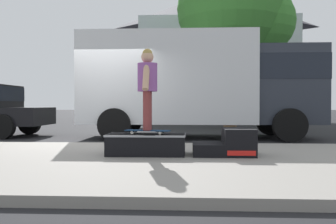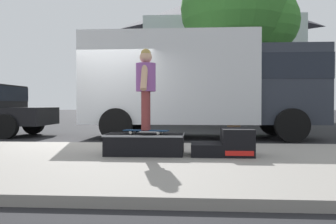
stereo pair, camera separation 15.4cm
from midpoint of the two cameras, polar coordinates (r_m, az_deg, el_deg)
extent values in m
plane|color=black|center=(9.26, -10.22, -5.04)|extent=(140.00, 140.00, 0.00)
cube|color=gray|center=(6.41, -16.97, -7.23)|extent=(50.00, 5.00, 0.12)
cube|color=black|center=(6.47, -2.88, -4.98)|extent=(1.33, 0.71, 0.36)
cube|color=gray|center=(6.45, -2.88, -3.52)|extent=(1.35, 0.73, 0.03)
cube|color=black|center=(6.43, 6.61, -5.70)|extent=(0.52, 0.73, 0.21)
cube|color=black|center=(6.46, 11.24, -4.55)|extent=(0.52, 0.73, 0.46)
cube|color=red|center=(6.11, 11.67, -6.26)|extent=(0.46, 0.01, 0.08)
cube|color=navy|center=(6.44, -2.74, -2.86)|extent=(0.80, 0.34, 0.02)
cylinder|color=silver|center=(6.46, -0.38, -3.15)|extent=(0.06, 0.04, 0.05)
cylinder|color=silver|center=(6.28, -0.81, -3.27)|extent=(0.06, 0.04, 0.05)
cylinder|color=silver|center=(6.60, -4.57, -3.06)|extent=(0.06, 0.04, 0.05)
cylinder|color=silver|center=(6.43, -5.11, -3.17)|extent=(0.06, 0.04, 0.05)
cylinder|color=brown|center=(6.51, -2.65, 0.21)|extent=(0.14, 0.14, 0.67)
cylinder|color=brown|center=(6.34, -2.84, 0.19)|extent=(0.14, 0.14, 0.67)
cylinder|color=#8C4C99|center=(6.44, -2.75, 5.35)|extent=(0.34, 0.34, 0.49)
cylinder|color=tan|center=(6.65, -2.52, 5.09)|extent=(0.11, 0.30, 0.46)
cylinder|color=tan|center=(6.23, -2.99, 5.37)|extent=(0.11, 0.30, 0.46)
sphere|color=tan|center=(6.48, -2.75, 8.43)|extent=(0.21, 0.21, 0.21)
sphere|color=tan|center=(6.48, -2.75, 8.95)|extent=(0.18, 0.18, 0.18)
cube|color=silver|center=(11.16, 0.73, 5.01)|extent=(5.00, 2.35, 2.60)
cube|color=#282D38|center=(11.47, 18.25, 3.85)|extent=(1.90, 2.16, 2.20)
cube|color=black|center=(11.50, 18.26, 6.26)|extent=(1.92, 2.19, 0.70)
cylinder|color=black|center=(12.57, 16.24, -1.41)|extent=(0.90, 0.28, 0.90)
cylinder|color=black|center=(10.29, 18.97, -1.95)|extent=(0.90, 0.28, 0.90)
cylinder|color=black|center=(12.47, -5.35, -1.39)|extent=(0.90, 0.28, 0.90)
cylinder|color=black|center=(10.17, -7.56, -1.94)|extent=(0.90, 0.28, 0.90)
cube|color=black|center=(12.36, -19.93, -0.61)|extent=(1.10, 1.85, 0.55)
cylinder|color=black|center=(13.36, -19.72, -1.67)|extent=(0.72, 0.24, 0.72)
cylinder|color=black|center=(11.70, -23.40, -2.07)|extent=(0.72, 0.24, 0.72)
cylinder|color=brown|center=(16.00, 10.39, 4.01)|extent=(0.56, 0.56, 3.62)
sphere|color=#387A2D|center=(16.50, 10.43, 15.48)|extent=(4.53, 4.53, 4.53)
sphere|color=#387A2D|center=(16.55, 14.84, 13.40)|extent=(2.95, 2.95, 2.95)
cube|color=silver|center=(24.44, 8.11, 5.78)|extent=(9.00, 7.50, 6.00)
cube|color=#B2ADA3|center=(20.37, 8.86, 2.22)|extent=(9.00, 0.50, 2.80)
pyramid|color=#38383F|center=(25.14, 8.13, 15.36)|extent=(9.54, 7.95, 2.40)
camera|label=1|loc=(0.08, -89.44, 0.01)|focal=39.59mm
camera|label=2|loc=(0.08, 90.56, -0.01)|focal=39.59mm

